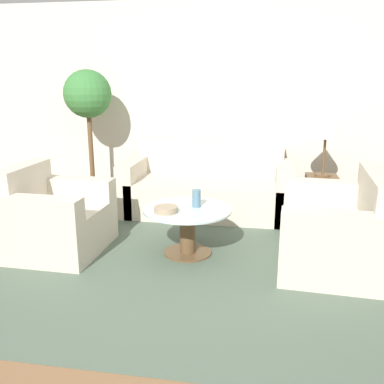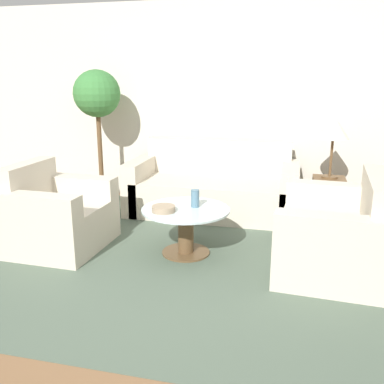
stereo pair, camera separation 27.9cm
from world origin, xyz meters
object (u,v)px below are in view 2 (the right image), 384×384
(potted_plant, at_px, (98,110))
(coffee_table, at_px, (186,225))
(table_lamp, at_px, (334,129))
(bowl, at_px, (164,209))
(armchair, at_px, (55,218))
(loveseat, at_px, (338,237))
(vase, at_px, (195,198))
(sofa_main, at_px, (214,190))

(potted_plant, bearing_deg, coffee_table, -42.62)
(table_lamp, height_order, bowl, table_lamp)
(coffee_table, bearing_deg, potted_plant, 137.38)
(armchair, xyz_separation_m, table_lamp, (2.68, 1.42, 0.79))
(armchair, relative_size, bowl, 4.42)
(loveseat, xyz_separation_m, bowl, (-1.56, -0.15, 0.19))
(coffee_table, height_order, potted_plant, potted_plant)
(vase, height_order, bowl, vase)
(bowl, bearing_deg, loveseat, 5.52)
(sofa_main, relative_size, coffee_table, 2.45)
(vase, relative_size, bowl, 0.77)
(vase, bearing_deg, bowl, -139.59)
(sofa_main, height_order, table_lamp, table_lamp)
(armchair, bearing_deg, vase, -79.94)
(potted_plant, height_order, bowl, potted_plant)
(loveseat, xyz_separation_m, potted_plant, (-2.91, 1.39, 0.95))
(armchair, distance_m, loveseat, 2.70)
(table_lamp, relative_size, bowl, 3.21)
(armchair, height_order, vase, armchair)
(coffee_table, relative_size, vase, 4.97)
(loveseat, height_order, vase, loveseat)
(sofa_main, height_order, vase, sofa_main)
(loveseat, bearing_deg, coffee_table, -85.61)
(coffee_table, bearing_deg, vase, 45.55)
(armchair, bearing_deg, sofa_main, -39.83)
(sofa_main, distance_m, loveseat, 1.93)
(table_lamp, xyz_separation_m, vase, (-1.30, -1.21, -0.55))
(table_lamp, height_order, potted_plant, potted_plant)
(armchair, xyz_separation_m, potted_plant, (-0.22, 1.53, 0.95))
(table_lamp, height_order, vase, table_lamp)
(coffee_table, height_order, table_lamp, table_lamp)
(vase, bearing_deg, table_lamp, 43.07)
(loveseat, bearing_deg, vase, -88.83)
(sofa_main, height_order, potted_plant, potted_plant)
(sofa_main, bearing_deg, potted_plant, 178.31)
(loveseat, bearing_deg, potted_plant, -111.73)
(potted_plant, xyz_separation_m, bowl, (1.35, -1.54, -0.76))
(potted_plant, bearing_deg, vase, -39.75)
(sofa_main, distance_m, bowl, 1.52)
(sofa_main, distance_m, coffee_table, 1.36)
(sofa_main, distance_m, armchair, 1.99)
(sofa_main, relative_size, table_lamp, 2.93)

